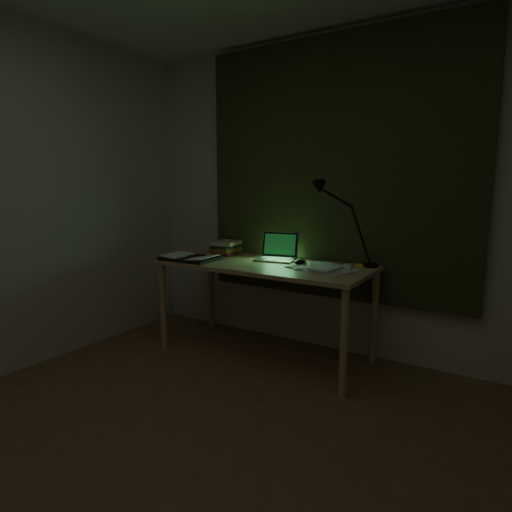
% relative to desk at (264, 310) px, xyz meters
% --- Properties ---
extents(floor, '(3.50, 4.00, 0.00)m').
position_rel_desk_xyz_m(floor, '(0.38, -1.56, -0.37)').
color(floor, brown).
rests_on(floor, ground).
extents(wall_back, '(3.50, 0.00, 2.50)m').
position_rel_desk_xyz_m(wall_back, '(0.38, 0.44, 0.88)').
color(wall_back, silver).
rests_on(wall_back, ground).
extents(curtain, '(2.20, 0.06, 2.00)m').
position_rel_desk_xyz_m(curtain, '(0.38, 0.40, 1.08)').
color(curtain, '#2E3219').
rests_on(curtain, wall_back).
extents(desk, '(1.64, 0.72, 0.75)m').
position_rel_desk_xyz_m(desk, '(0.00, 0.00, 0.00)').
color(desk, tan).
rests_on(desk, floor).
extents(laptop, '(0.37, 0.40, 0.22)m').
position_rel_desk_xyz_m(laptop, '(0.01, 0.15, 0.48)').
color(laptop, '#A2A2A7').
rests_on(laptop, desk).
extents(open_textbook, '(0.44, 0.32, 0.04)m').
position_rel_desk_xyz_m(open_textbook, '(-0.58, -0.19, 0.39)').
color(open_textbook, white).
rests_on(open_textbook, desk).
extents(book_stack, '(0.19, 0.23, 0.12)m').
position_rel_desk_xyz_m(book_stack, '(-0.50, 0.19, 0.43)').
color(book_stack, white).
rests_on(book_stack, desk).
extents(loose_papers, '(0.46, 0.47, 0.02)m').
position_rel_desk_xyz_m(loose_papers, '(0.45, 0.01, 0.38)').
color(loose_papers, silver).
rests_on(loose_papers, desk).
extents(mouse, '(0.09, 0.12, 0.04)m').
position_rel_desk_xyz_m(mouse, '(0.26, 0.10, 0.39)').
color(mouse, black).
rests_on(mouse, desk).
extents(sticky_yellow, '(0.07, 0.07, 0.01)m').
position_rel_desk_xyz_m(sticky_yellow, '(0.67, 0.28, 0.38)').
color(sticky_yellow, yellow).
rests_on(sticky_yellow, desk).
extents(sticky_pink, '(0.08, 0.08, 0.01)m').
position_rel_desk_xyz_m(sticky_pink, '(0.50, 0.25, 0.38)').
color(sticky_pink, '#D55389').
rests_on(sticky_pink, desk).
extents(desk_lamp, '(0.43, 0.35, 0.60)m').
position_rel_desk_xyz_m(desk_lamp, '(0.74, 0.29, 0.67)').
color(desk_lamp, black).
rests_on(desk_lamp, desk).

